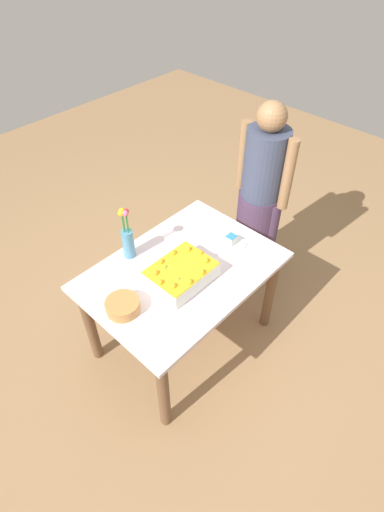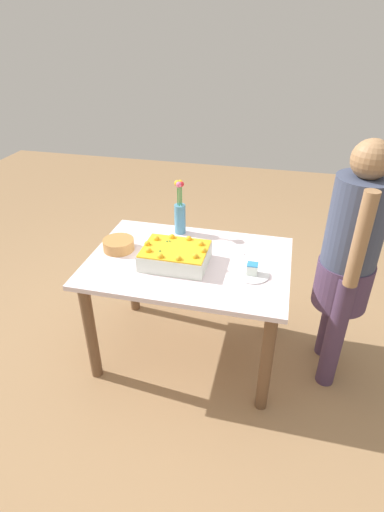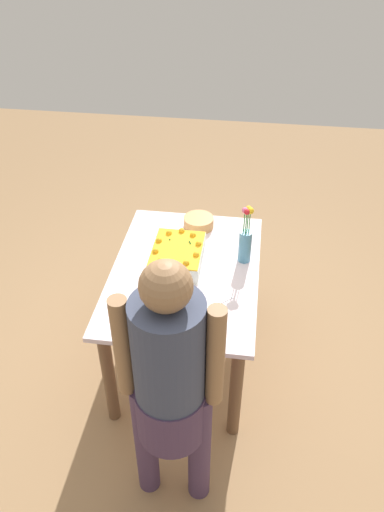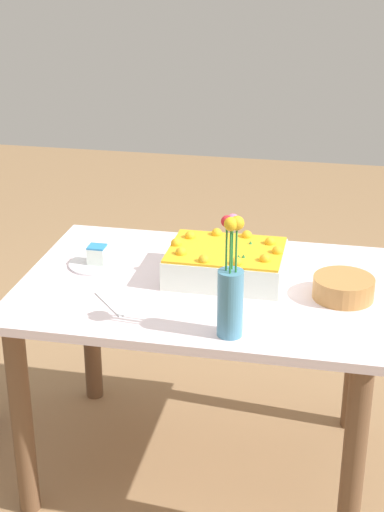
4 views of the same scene
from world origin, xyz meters
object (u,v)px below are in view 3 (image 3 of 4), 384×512
(fruit_bowl, at_px, (199,222))
(person_standing, at_px, (170,382))
(sheet_cake, at_px, (177,255))
(flower_vase, at_px, (245,241))
(serving_plate_with_slice, at_px, (161,313))
(cake_knife, at_px, (218,303))

(fruit_bowl, bearing_deg, person_standing, 2.16)
(sheet_cake, relative_size, fruit_bowl, 1.97)
(flower_vase, height_order, person_standing, person_standing)
(serving_plate_with_slice, bearing_deg, cake_knife, 114.62)
(serving_plate_with_slice, distance_m, fruit_bowl, 0.85)
(flower_vase, distance_m, fruit_bowl, 0.45)
(sheet_cake, bearing_deg, fruit_bowl, 168.97)
(flower_vase, relative_size, person_standing, 0.25)
(cake_knife, bearing_deg, flower_vase, 32.63)
(sheet_cake, bearing_deg, flower_vase, 100.99)
(serving_plate_with_slice, height_order, fruit_bowl, serving_plate_with_slice)
(sheet_cake, distance_m, serving_plate_with_slice, 0.45)
(person_standing, bearing_deg, sheet_cake, 7.47)
(serving_plate_with_slice, bearing_deg, flower_vase, 142.73)
(fruit_bowl, bearing_deg, cake_knife, 15.30)
(flower_vase, relative_size, fruit_bowl, 1.90)
(sheet_cake, xyz_separation_m, serving_plate_with_slice, (0.45, -0.01, -0.04))
(sheet_cake, xyz_separation_m, flower_vase, (-0.08, 0.39, 0.09))
(sheet_cake, xyz_separation_m, cake_knife, (0.32, 0.27, -0.05))
(sheet_cake, bearing_deg, cake_knife, 39.96)
(sheet_cake, height_order, fruit_bowl, sheet_cake)
(person_standing, bearing_deg, serving_plate_with_slice, 15.30)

